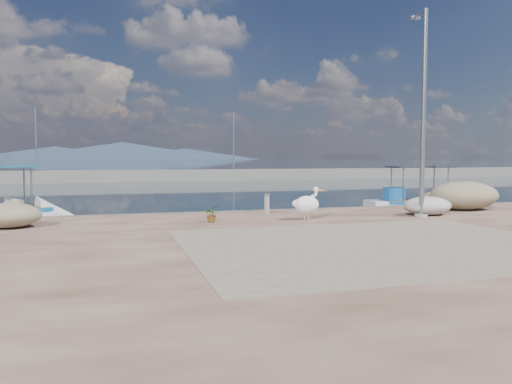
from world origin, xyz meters
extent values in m
plane|color=#162635|center=(0.00, 0.00, 0.00)|extent=(1400.00, 1400.00, 0.00)
cube|color=#523623|center=(0.00, -6.00, 0.25)|extent=(44.00, 22.00, 0.50)
cube|color=gray|center=(1.00, -3.00, 0.50)|extent=(9.00, 7.00, 0.01)
cube|color=gray|center=(0.00, 40.00, 0.60)|extent=(120.00, 2.20, 1.20)
cylinder|color=gray|center=(-12.00, 40.00, 4.00)|extent=(0.16, 0.16, 7.00)
cylinder|color=gray|center=(8.00, 40.00, 4.00)|extent=(0.16, 0.16, 7.00)
cone|color=#28384C|center=(-70.00, 650.00, 8.00)|extent=(220.00, 220.00, 16.00)
cone|color=#28384C|center=(10.00, 650.00, 11.00)|extent=(280.00, 280.00, 22.00)
cone|color=#28384C|center=(90.00, 650.00, 7.00)|extent=(200.00, 200.00, 14.00)
cube|color=white|center=(9.23, 7.42, 0.07)|extent=(5.30, 2.27, 0.84)
cube|color=#185FA2|center=(9.23, 7.42, 0.44)|extent=(3.88, 2.16, 0.12)
cube|color=#A21F13|center=(9.23, 7.42, 0.02)|extent=(3.88, 2.14, 0.11)
cube|color=#185FA2|center=(7.96, 7.57, 0.80)|extent=(0.89, 0.89, 0.62)
cube|color=#202429|center=(9.23, 7.42, 2.08)|extent=(3.00, 1.92, 0.07)
cylinder|color=tan|center=(1.08, 1.81, 0.64)|extent=(0.04, 0.04, 0.28)
cylinder|color=tan|center=(1.21, 1.77, 0.64)|extent=(0.04, 0.04, 0.28)
ellipsoid|color=white|center=(1.15, 1.79, 0.99)|extent=(0.95, 0.76, 0.59)
cylinder|color=white|center=(1.39, 1.71, 1.29)|extent=(0.22, 0.17, 0.50)
sphere|color=white|center=(1.42, 1.69, 1.50)|extent=(0.17, 0.17, 0.17)
cone|color=tan|center=(1.61, 1.63, 1.46)|extent=(0.41, 0.22, 0.12)
cylinder|color=gray|center=(5.21, 1.39, 4.00)|extent=(0.16, 0.16, 7.00)
cylinder|color=gray|center=(5.21, 1.39, 0.55)|extent=(0.44, 0.44, 0.10)
cube|color=gray|center=(5.21, 2.04, 7.35)|extent=(0.35, 0.18, 0.12)
cylinder|color=gray|center=(0.38, 3.70, 0.86)|extent=(0.19, 0.19, 0.73)
cylinder|color=gray|center=(0.38, 3.70, 1.23)|extent=(0.25, 0.25, 0.06)
cylinder|color=gray|center=(-8.27, 4.60, 0.86)|extent=(0.19, 0.19, 0.73)
cylinder|color=gray|center=(-8.27, 4.60, 1.23)|extent=(0.25, 0.25, 0.06)
imported|color=#33722D|center=(-1.96, 2.06, 0.76)|extent=(0.57, 0.52, 0.52)
ellipsoid|color=tan|center=(8.21, 2.98, 1.05)|extent=(2.82, 2.01, 1.11)
ellipsoid|color=tan|center=(-7.89, 2.44, 0.86)|extent=(1.87, 1.45, 0.73)
ellipsoid|color=beige|center=(5.75, 1.82, 0.83)|extent=(1.76, 1.32, 0.66)
camera|label=1|loc=(-5.00, -13.34, 2.55)|focal=35.00mm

